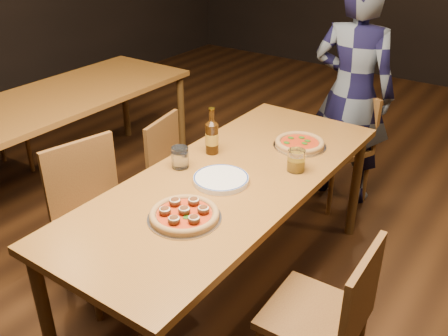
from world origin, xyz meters
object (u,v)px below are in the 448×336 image
Objects in this scene: table_main at (230,189)px; water_glass at (180,157)px; table_left at (62,104)px; plate_stack at (221,179)px; chair_main_nw at (103,222)px; amber_glass at (296,160)px; pizza_meatball at (184,214)px; beer_bottle at (212,138)px; chair_main_e at (314,314)px; diner at (352,93)px; chair_main_sw at (188,176)px; chair_end at (336,147)px; pizza_margherita at (300,143)px.

water_glass is at bearing -166.62° from table_main.
table_left is at bearing 169.99° from table_main.
chair_main_nw is at bearing -152.43° from plate_stack.
table_left is at bearing 165.72° from water_glass.
plate_stack is 2.41× the size of amber_glass.
beer_bottle is (-0.29, 0.60, 0.07)m from pizza_meatball.
beer_bottle is at bearing 81.26° from water_glass.
water_glass is at bearing -148.40° from amber_glass.
pizza_meatball is at bearing -80.80° from plate_stack.
chair_main_nw is at bearing -147.34° from table_main.
chair_main_e is at bearing -28.14° from beer_bottle.
amber_glass is (0.25, 0.32, 0.04)m from plate_stack.
chair_main_nw is 0.56× the size of diner.
table_left is 1.16m from chair_main_sw.
chair_end is at bearing -161.01° from chair_main_e.
chair_main_nw is 1.11× the size of chair_main_sw.
table_main is at bearing 13.38° from water_glass.
chair_end is 0.52× the size of diner.
chair_main_e is at bearing -14.44° from table_left.
pizza_meatball is (1.75, -0.73, 0.09)m from table_left.
pizza_meatball is at bearing -151.64° from chair_main_sw.
plate_stack is 1.47m from diner.
chair_main_nw is 7.86× the size of amber_glass.
chair_end is at bearing 90.46° from pizza_meatball.
beer_bottle is 2.25× the size of amber_glass.
chair_main_e reaches higher than table_main.
pizza_margherita is 0.19× the size of diner.
table_left is at bearing 174.83° from beer_bottle.
pizza_meatball is at bearing -48.38° from water_glass.
chair_main_nw reaches higher than chair_main_e.
water_glass is at bearing -14.28° from table_left.
table_left is 2.36× the size of chair_main_e.
diner reaches higher than plate_stack.
chair_main_nw is at bearing -128.16° from pizza_margherita.
table_main is 2.38× the size of chair_end.
amber_glass is (0.51, 0.31, 0.00)m from water_glass.
pizza_margherita is at bearing -149.45° from chair_main_e.
chair_main_nw reaches higher than table_main.
table_left is at bearing 27.94° from diner.
water_glass reaches higher than pizza_margherita.
diner is (0.03, 0.11, 0.38)m from chair_end.
plate_stack is 0.34m from beer_bottle.
table_main is at bearing 83.14° from diner.
chair_main_sw is 7.09× the size of amber_glass.
chair_main_sw is (1.13, 0.06, -0.27)m from table_left.
diner is (0.65, 1.77, 0.35)m from chair_main_nw.
diner is at bearing 89.39° from pizza_meatball.
amber_glass is 1.16m from diner.
beer_bottle reaches higher than chair_main_nw.
chair_main_e is (2.35, -0.61, -0.26)m from table_left.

